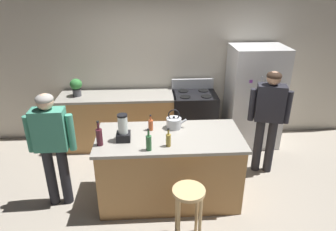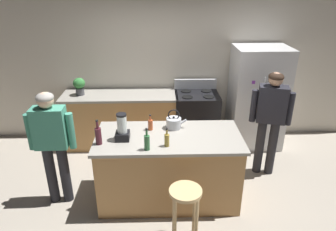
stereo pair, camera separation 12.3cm
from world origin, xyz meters
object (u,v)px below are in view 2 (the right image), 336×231
(stove_range, at_px, (196,119))
(tea_kettle, at_px, (174,123))
(person_by_island_left, at_px, (52,139))
(kitchen_island, at_px, (169,167))
(bottle_vinegar, at_px, (167,140))
(bottle_olive_oil, at_px, (147,142))
(potted_plant, at_px, (79,85))
(bar_stool, at_px, (185,202))
(refrigerator, at_px, (257,98))
(bottle_wine, at_px, (98,135))
(bottle_cooking_sauce, at_px, (150,124))
(person_by_sink_right, at_px, (271,115))
(blender_appliance, at_px, (122,129))

(stove_range, relative_size, tea_kettle, 4.13)
(stove_range, height_order, person_by_island_left, person_by_island_left)
(kitchen_island, distance_m, stove_range, 1.62)
(kitchen_island, height_order, stove_range, stove_range)
(stove_range, xyz_separation_m, bottle_vinegar, (-0.57, -1.78, 0.55))
(stove_range, bearing_deg, bottle_olive_oil, -113.34)
(potted_plant, bearing_deg, bar_stool, -55.03)
(potted_plant, distance_m, bottle_vinegar, 2.31)
(refrigerator, height_order, bar_stool, refrigerator)
(bottle_wine, bearing_deg, bar_stool, -30.94)
(person_by_island_left, relative_size, potted_plant, 5.22)
(person_by_island_left, xyz_separation_m, bottle_vinegar, (1.44, -0.24, 0.09))
(bottle_wine, bearing_deg, stove_range, 50.87)
(stove_range, xyz_separation_m, tea_kettle, (-0.46, -1.30, 0.55))
(bottle_wine, xyz_separation_m, tea_kettle, (0.92, 0.41, -0.04))
(bar_stool, bearing_deg, bottle_cooking_sauce, 112.19)
(person_by_sink_right, xyz_separation_m, blender_appliance, (-2.07, -0.64, 0.12))
(person_by_island_left, relative_size, blender_appliance, 4.52)
(stove_range, bearing_deg, bottle_wine, -129.13)
(person_by_island_left, distance_m, person_by_sink_right, 3.02)
(bar_stool, xyz_separation_m, bottle_wine, (-1.01, 0.60, 0.52))
(kitchen_island, bearing_deg, refrigerator, 43.36)
(refrigerator, distance_m, bottle_cooking_sauce, 2.25)
(person_by_sink_right, bearing_deg, bar_stool, -134.82)
(kitchen_island, height_order, person_by_island_left, person_by_island_left)
(refrigerator, distance_m, bottle_vinegar, 2.39)
(bar_stool, height_order, tea_kettle, tea_kettle)
(bottle_cooking_sauce, bearing_deg, person_by_island_left, -170.76)
(blender_appliance, bearing_deg, stove_range, 55.20)
(bottle_olive_oil, xyz_separation_m, bottle_vinegar, (0.23, 0.08, -0.02))
(person_by_sink_right, xyz_separation_m, bottle_vinegar, (-1.53, -0.82, 0.06))
(person_by_island_left, relative_size, bottle_vinegar, 6.64)
(bottle_wine, bearing_deg, bottle_olive_oil, -14.63)
(person_by_island_left, relative_size, person_by_sink_right, 0.97)
(potted_plant, relative_size, bottle_cooking_sauce, 1.39)
(bar_stool, xyz_separation_m, blender_appliance, (-0.73, 0.71, 0.55))
(bar_stool, xyz_separation_m, bottle_cooking_sauce, (-0.39, 0.96, 0.48))
(person_by_sink_right, bearing_deg, blender_appliance, -162.81)
(kitchen_island, distance_m, blender_appliance, 0.85)
(bottle_vinegar, bearing_deg, bottle_olive_oil, -161.63)
(potted_plant, height_order, bottle_vinegar, potted_plant)
(potted_plant, xyz_separation_m, bottle_olive_oil, (1.21, -1.88, -0.07))
(bottle_olive_oil, bearing_deg, blender_appliance, 140.27)
(bottle_cooking_sauce, distance_m, tea_kettle, 0.31)
(bottle_cooking_sauce, bearing_deg, person_by_sink_right, 12.47)
(refrigerator, relative_size, bottle_cooking_sauce, 8.19)
(refrigerator, distance_m, stove_range, 1.12)
(stove_range, height_order, blender_appliance, blender_appliance)
(refrigerator, bearing_deg, tea_kettle, -139.96)
(person_by_island_left, bearing_deg, tea_kettle, 9.09)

